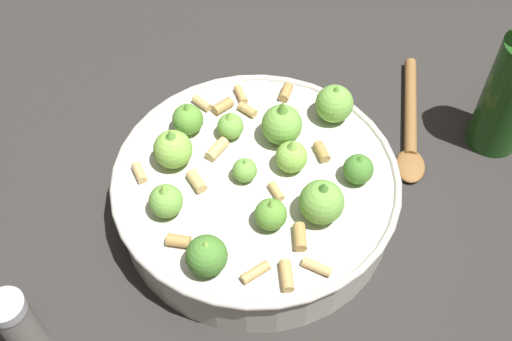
% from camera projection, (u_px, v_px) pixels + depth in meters
% --- Properties ---
extents(ground_plane, '(2.40, 2.40, 0.00)m').
position_uv_depth(ground_plane, '(256.00, 208.00, 0.72)').
color(ground_plane, '#2D2B28').
extents(cooking_pan, '(0.32, 0.32, 0.12)m').
position_uv_depth(cooking_pan, '(256.00, 188.00, 0.69)').
color(cooking_pan, beige).
rests_on(cooking_pan, ground).
extents(pepper_shaker, '(0.04, 0.04, 0.09)m').
position_uv_depth(pepper_shaker, '(19.00, 325.00, 0.58)').
color(pepper_shaker, gray).
rests_on(pepper_shaker, ground).
extents(olive_oil_bottle, '(0.06, 0.06, 0.21)m').
position_uv_depth(olive_oil_bottle, '(512.00, 92.00, 0.72)').
color(olive_oil_bottle, '#1E4C19').
rests_on(olive_oil_bottle, ground).
extents(wooden_spoon, '(0.12, 0.20, 0.02)m').
position_uv_depth(wooden_spoon, '(410.00, 125.00, 0.79)').
color(wooden_spoon, olive).
rests_on(wooden_spoon, ground).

